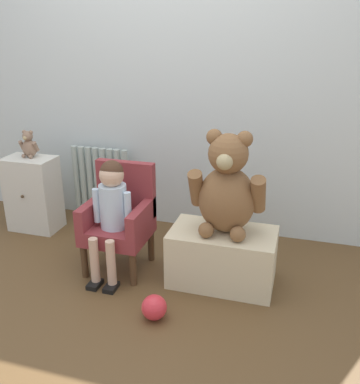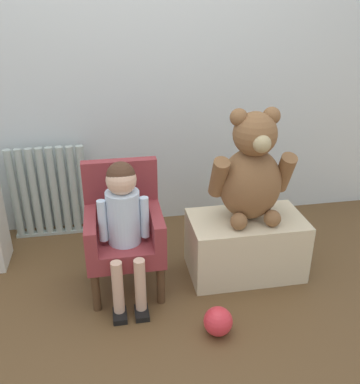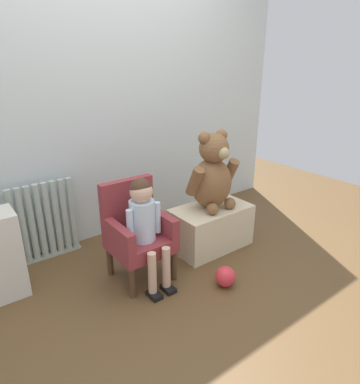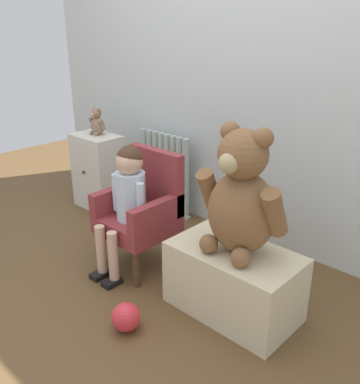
# 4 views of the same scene
# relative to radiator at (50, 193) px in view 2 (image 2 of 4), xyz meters

# --- Properties ---
(ground_plane) EXTENTS (6.00, 6.00, 0.00)m
(ground_plane) POSITION_rel_radiator_xyz_m (0.59, -1.07, -0.30)
(ground_plane) COLOR brown
(back_wall) EXTENTS (3.80, 0.05, 2.40)m
(back_wall) POSITION_rel_radiator_xyz_m (0.59, 0.12, 0.90)
(back_wall) COLOR silver
(back_wall) RESTS_ON ground_plane
(radiator) EXTENTS (0.50, 0.05, 0.61)m
(radiator) POSITION_rel_radiator_xyz_m (0.00, 0.00, 0.00)
(radiator) COLOR #A6B6AD
(radiator) RESTS_ON ground_plane
(child_armchair) EXTENTS (0.40, 0.38, 0.69)m
(child_armchair) POSITION_rel_radiator_xyz_m (0.44, -0.62, 0.05)
(child_armchair) COLOR maroon
(child_armchair) RESTS_ON ground_plane
(child_figure) EXTENTS (0.25, 0.35, 0.75)m
(child_figure) POSITION_rel_radiator_xyz_m (0.44, -0.73, 0.19)
(child_figure) COLOR silver
(child_figure) RESTS_ON ground_plane
(low_bench) EXTENTS (0.64, 0.37, 0.35)m
(low_bench) POSITION_rel_radiator_xyz_m (1.13, -0.64, -0.13)
(low_bench) COLOR beige
(low_bench) RESTS_ON ground_plane
(large_teddy_bear) EXTENTS (0.45, 0.32, 0.62)m
(large_teddy_bear) POSITION_rel_radiator_xyz_m (1.14, -0.62, 0.31)
(large_teddy_bear) COLOR brown
(large_teddy_bear) RESTS_ON low_bench
(toy_ball) EXTENTS (0.14, 0.14, 0.14)m
(toy_ball) POSITION_rel_radiator_xyz_m (0.85, -1.10, -0.23)
(toy_ball) COLOR red
(toy_ball) RESTS_ON ground_plane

